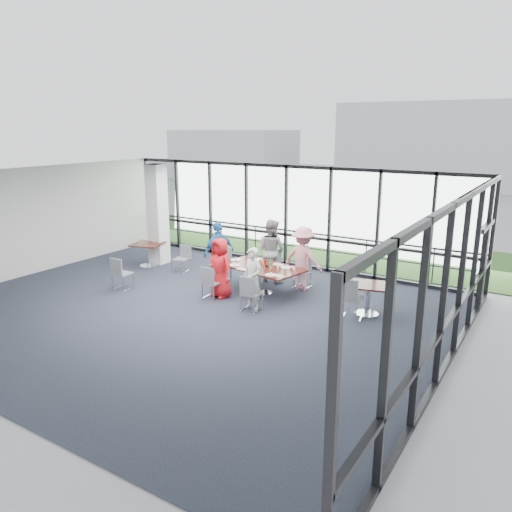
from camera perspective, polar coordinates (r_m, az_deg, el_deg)
The scene contains 42 objects.
floor at distance 12.30m, azimuth -8.10°, elevation -6.31°, with size 12.00×10.00×0.02m, color #202330.
ceiling at distance 11.56m, azimuth -8.67°, elevation 8.72°, with size 12.00×10.00×0.04m, color white.
wall_left at distance 16.32m, azimuth -24.66°, elevation 3.57°, with size 0.10×10.00×3.20m, color silver.
curtain_wall_back at distance 15.87m, azimuth 3.44°, elevation 4.61°, with size 12.00×0.10×3.20m, color white.
curtain_wall_right at distance 9.25m, azimuth 21.28°, elevation -3.76°, with size 0.10×10.00×3.20m, color white.
exit_door at distance 12.97m, azimuth 24.39°, elevation -1.49°, with size 0.12×1.60×2.10m, color black.
structural_column at distance 16.38m, azimuth -11.17°, elevation 4.67°, with size 0.50×0.50×3.20m, color white.
apron at distance 20.62m, azimuth 10.12°, elevation 2.17°, with size 80.00×70.00×0.02m, color gray.
grass_strip at distance 18.82m, azimuth 7.79°, elevation 1.16°, with size 80.00×5.00×0.01m, color #396225.
hangar_aux at distance 44.76m, azimuth -2.59°, elevation 11.63°, with size 10.00×6.00×4.00m, color silver.
guard_rail at distance 16.61m, azimuth 4.38°, elevation 1.17°, with size 0.06×0.06×12.00m, color #2D2D33.
main_table at distance 13.26m, azimuth 0.69°, elevation -1.61°, with size 2.44×1.65×0.75m.
side_table_left at distance 16.21m, azimuth -12.29°, elevation 1.04°, with size 1.10×1.10×0.75m.
side_table_right at distance 12.08m, azimuth 12.68°, elevation -3.74°, with size 0.98×0.98×0.75m.
diner_near_left at distance 12.98m, azimuth -4.09°, elevation -1.35°, with size 0.77×0.50×1.58m, color red.
diner_near_right at distance 12.07m, azimuth -0.40°, elevation -2.65°, with size 0.56×0.41×1.54m, color beige.
diner_far_left at distance 14.25m, azimuth 1.74°, elevation 0.63°, with size 0.88×0.54×1.81m, color gray.
diner_far_right at distance 13.56m, azimuth 5.40°, elevation -0.29°, with size 1.14×0.59×1.76m, color #D3808A.
diner_end at distance 14.26m, azimuth -4.28°, elevation 0.45°, with size 1.02×0.56×1.74m, color #2465A7.
chair_main_nl at distance 13.00m, azimuth -5.02°, elevation -3.03°, with size 0.42×0.42×0.85m, color slate, non-canonical shape.
chair_main_nr at distance 12.08m, azimuth -0.49°, elevation -4.32°, with size 0.43×0.43×0.87m, color slate, non-canonical shape.
chair_main_fl at distance 14.54m, azimuth 2.34°, elevation -1.08°, with size 0.41×0.41×0.84m, color slate, non-canonical shape.
chair_main_fr at distance 13.87m, azimuth 5.33°, elevation -1.88°, with size 0.42×0.42×0.86m, color slate, non-canonical shape.
chair_main_end at distance 14.39m, azimuth -4.09°, elevation -0.99°, with size 0.48×0.48×0.98m, color slate, non-canonical shape.
chair_spare_la at distance 14.13m, azimuth -15.02°, elevation -1.97°, with size 0.43×0.43×0.88m, color slate, non-canonical shape.
chair_spare_lb at distance 15.48m, azimuth -8.56°, elevation -0.33°, with size 0.39×0.39×0.80m, color slate, non-canonical shape.
chair_spare_r at distance 11.83m, azimuth 11.03°, elevation -4.79°, with size 0.47×0.47×0.95m, color slate, non-canonical shape.
plate_nl at distance 13.33m, azimuth -2.46°, elevation -1.04°, with size 0.26×0.26×0.01m, color white.
plate_nr at distance 12.46m, azimuth 1.69°, elevation -2.17°, with size 0.28×0.28×0.01m, color white.
plate_fl at distance 13.87m, azimuth 0.00°, elevation -0.41°, with size 0.27×0.27×0.01m, color white.
plate_fr at distance 13.12m, azimuth 3.43°, elevation -1.31°, with size 0.28×0.28×0.01m, color white.
plate_end at distance 13.86m, azimuth -2.35°, elevation -0.43°, with size 0.28×0.28×0.01m, color white.
tumbler_a at distance 13.19m, azimuth -1.02°, elevation -0.93°, with size 0.07×0.07×0.14m, color white.
tumbler_b at distance 12.82m, azimuth 0.87°, elevation -1.39°, with size 0.07×0.07×0.14m, color white.
tumbler_c at distance 13.40m, azimuth 1.77°, elevation -0.65°, with size 0.08×0.08×0.15m, color white.
tumbler_d at distance 13.67m, azimuth -2.34°, elevation -0.39°, with size 0.07×0.07×0.13m, color white.
menu_a at distance 12.98m, azimuth -1.60°, elevation -1.50°, with size 0.29×0.20×0.00m, color silver.
menu_b at distance 12.40m, azimuth 2.67°, elevation -2.28°, with size 0.28×0.20×0.00m, color silver.
menu_c at distance 13.41m, azimuth 2.53°, elevation -0.97°, with size 0.30×0.21×0.00m, color silver.
condiment_caddy at distance 13.21m, azimuth 1.13°, elevation -1.12°, with size 0.10×0.07×0.04m, color black.
ketchup_bottle at distance 13.17m, azimuth 1.06°, elevation -0.85°, with size 0.06×0.06×0.18m, color #AA0800.
green_bottle at distance 13.21m, azimuth 1.42°, elevation -0.76°, with size 0.05×0.05×0.20m, color #197738.
Camera 1 is at (7.53, -8.69, 4.37)m, focal length 35.00 mm.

